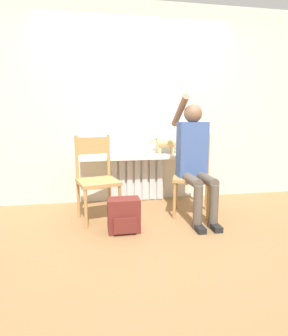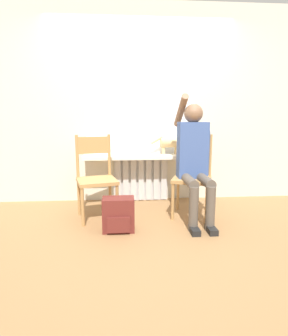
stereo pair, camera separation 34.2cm
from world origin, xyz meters
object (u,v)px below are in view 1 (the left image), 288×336
object	(u,v)px
chair_right	(192,174)
backpack	(124,216)
chair_left	(97,177)
person	(195,155)
cat	(167,143)

from	to	relation	value
chair_right	backpack	distance (m)	1.04
chair_left	person	bearing A→B (deg)	-20.26
backpack	chair_right	bearing A→B (deg)	25.89
chair_right	backpack	size ratio (longest dim) A/B	2.75
person	cat	size ratio (longest dim) A/B	3.03
chair_right	cat	xyz separation A→B (m)	(-0.16, 0.60, 0.33)
cat	backpack	distance (m)	1.42
chair_right	person	xyz separation A→B (m)	(-0.02, -0.12, 0.25)
chair_left	person	size ratio (longest dim) A/B	0.68
backpack	person	bearing A→B (deg)	19.75
chair_right	cat	bearing A→B (deg)	125.50
person	cat	distance (m)	0.74
chair_left	cat	size ratio (longest dim) A/B	2.06
cat	chair_left	bearing A→B (deg)	-148.88
backpack	cat	bearing A→B (deg)	54.79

